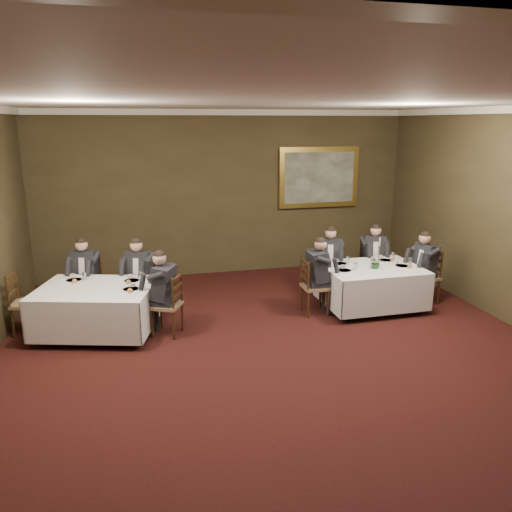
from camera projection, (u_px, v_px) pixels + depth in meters
name	position (u px, v px, depth m)	size (l,w,h in m)	color
ground	(297.00, 379.00, 6.50)	(10.00, 10.00, 0.00)	black
ceiling	(304.00, 99.00, 5.59)	(8.00, 10.00, 0.10)	silver
back_wall	(226.00, 194.00, 10.73)	(8.00, 0.10, 3.50)	#352F1A
crown_molding	(304.00, 104.00, 5.61)	(8.00, 10.00, 0.12)	white
table_main	(371.00, 284.00, 8.90)	(1.72, 1.32, 0.67)	black
table_second	(97.00, 306.00, 7.82)	(2.07, 1.78, 0.67)	black
chair_main_backleft	(328.00, 280.00, 9.66)	(0.53, 0.51, 1.00)	olive
diner_main_backleft	(329.00, 269.00, 9.59)	(0.50, 0.56, 1.35)	black
chair_main_backright	(371.00, 277.00, 9.88)	(0.50, 0.48, 1.00)	olive
diner_main_backright	(372.00, 266.00, 9.81)	(0.47, 0.53, 1.35)	black
chair_main_endleft	(314.00, 298.00, 8.69)	(0.42, 0.44, 1.00)	olive
diner_main_endleft	(315.00, 285.00, 8.63)	(0.48, 0.42, 1.35)	black
chair_main_endright	(424.00, 288.00, 9.21)	(0.50, 0.52, 1.00)	olive
diner_main_endright	(425.00, 276.00, 9.14)	(0.55, 0.49, 1.35)	black
chair_sec_backleft	(88.00, 296.00, 8.76)	(0.55, 0.54, 1.00)	olive
diner_sec_backleft	(87.00, 284.00, 8.69)	(0.53, 0.58, 1.35)	black
chair_sec_backright	(142.00, 297.00, 8.73)	(0.59, 0.58, 1.00)	olive
diner_sec_backright	(141.00, 285.00, 8.66)	(0.58, 0.61, 1.35)	black
chair_sec_endright	(168.00, 317.00, 7.83)	(0.57, 0.58, 1.00)	olive
diner_sec_endright	(167.00, 303.00, 7.77)	(0.61, 0.57, 1.35)	black
chair_sec_endleft	(28.00, 315.00, 7.90)	(0.47, 0.49, 1.00)	olive
centerpiece	(376.00, 262.00, 8.71)	(0.22, 0.19, 0.25)	#2D5926
candlestick	(379.00, 255.00, 8.87)	(0.08, 0.08, 0.53)	#AA8034
place_setting_table_main	(342.00, 261.00, 9.08)	(0.33, 0.31, 0.14)	white
place_setting_table_second	(77.00, 277.00, 8.14)	(0.33, 0.31, 0.14)	white
painting	(319.00, 177.00, 11.08)	(1.83, 0.09, 1.33)	gold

